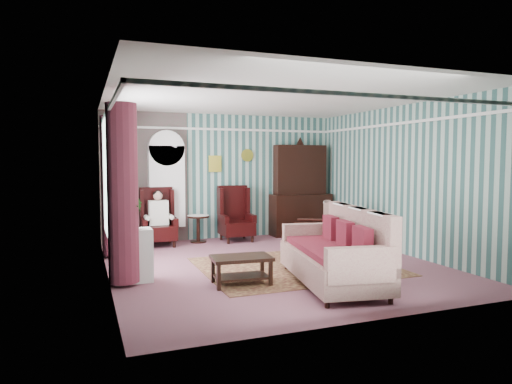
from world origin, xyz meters
name	(u,v)px	position (x,y,z in m)	size (l,w,h in m)	color
floor	(272,265)	(0.00, 0.00, 0.00)	(6.00, 6.00, 0.00)	#8E5363
room_shell	(236,150)	(-0.62, 0.18, 2.01)	(5.53, 6.02, 2.91)	#335D5A
bookcase	(167,192)	(-1.35, 2.84, 1.12)	(0.80, 0.28, 2.24)	silver
dresser_hutch	(301,187)	(1.90, 2.72, 1.18)	(1.50, 0.56, 2.36)	black
wingback_left	(158,217)	(-1.60, 2.45, 0.62)	(0.76, 0.80, 1.25)	black
wingback_right	(236,214)	(0.15, 2.45, 0.62)	(0.76, 0.80, 1.25)	black
seated_woman	(158,219)	(-1.60, 2.45, 0.59)	(0.44, 0.40, 1.18)	white
round_side_table	(198,229)	(-0.70, 2.60, 0.30)	(0.50, 0.50, 0.60)	black
nest_table	(363,234)	(2.47, 0.90, 0.27)	(0.45, 0.38, 0.54)	black
plant_stand	(134,256)	(-2.40, -0.30, 0.40)	(0.55, 0.35, 0.80)	white
rug	(295,266)	(0.30, -0.30, 0.01)	(3.20, 2.60, 0.01)	#491819
sofa	(332,251)	(0.31, -1.50, 0.50)	(2.28, 0.91, 1.00)	beige
floral_armchair	(312,225)	(1.31, 1.02, 0.49)	(0.82, 0.82, 0.99)	beige
coffee_table	(241,270)	(-0.93, -1.02, 0.21)	(0.87, 0.54, 0.42)	black
potted_plant_a	(130,218)	(-2.45, -0.43, 0.99)	(0.35, 0.30, 0.39)	#24591B
potted_plant_b	(133,213)	(-2.38, -0.20, 1.03)	(0.25, 0.20, 0.46)	#1B571F
potted_plant_c	(128,217)	(-2.45, -0.22, 0.98)	(0.21, 0.21, 0.37)	#1E4716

